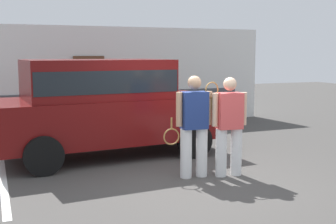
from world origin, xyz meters
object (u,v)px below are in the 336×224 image
object	(u,v)px
tennis_player_man	(194,125)
potted_plant_by_porch	(189,110)
parked_suv	(104,103)
tennis_player_woman	(229,125)

from	to	relation	value
tennis_player_man	potted_plant_by_porch	distance (m)	5.11
parked_suv	tennis_player_woman	xyz separation A→B (m)	(1.68, -2.30, -0.22)
tennis_player_woman	tennis_player_man	bearing A→B (deg)	-7.99
tennis_player_woman	potted_plant_by_porch	bearing A→B (deg)	-100.44
tennis_player_man	potted_plant_by_porch	xyz separation A→B (m)	(2.07, 4.65, -0.41)
tennis_player_man	tennis_player_woman	world-z (taller)	tennis_player_man
tennis_player_man	potted_plant_by_porch	size ratio (longest dim) A/B	1.91
tennis_player_woman	potted_plant_by_porch	xyz separation A→B (m)	(1.46, 4.81, -0.40)
parked_suv	potted_plant_by_porch	world-z (taller)	parked_suv
parked_suv	potted_plant_by_porch	bearing A→B (deg)	35.18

